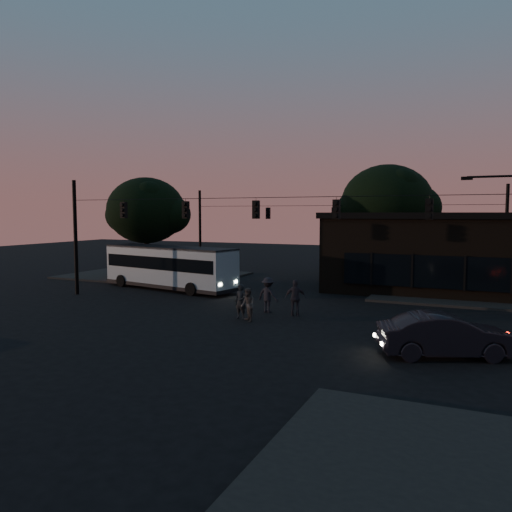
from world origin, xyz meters
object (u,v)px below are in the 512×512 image
at_px(building, 444,251).
at_px(pedestrian_c, 296,298).
at_px(pedestrian_d, 268,295).
at_px(bus, 169,265).
at_px(car, 446,336).
at_px(pedestrian_b, 248,305).
at_px(pedestrian_a, 241,302).

distance_m(building, pedestrian_c, 14.34).
bearing_deg(pedestrian_d, bus, -14.91).
height_order(car, pedestrian_b, pedestrian_b).
height_order(bus, car, bus).
relative_size(car, pedestrian_b, 2.96).
distance_m(car, pedestrian_d, 10.59).
bearing_deg(car, pedestrian_b, 52.70).
xyz_separation_m(building, pedestrian_b, (-8.14, -14.90, -1.87)).
xyz_separation_m(pedestrian_c, pedestrian_d, (-1.68, 0.30, -0.00)).
xyz_separation_m(bus, pedestrian_a, (8.94, -6.87, -0.81)).
bearing_deg(building, car, -86.00).
xyz_separation_m(car, pedestrian_b, (-9.36, 2.54, 0.02)).
bearing_deg(bus, pedestrian_c, -12.88).
distance_m(car, pedestrian_c, 8.98).
xyz_separation_m(car, pedestrian_c, (-7.63, 4.73, 0.14)).
xyz_separation_m(pedestrian_b, pedestrian_d, (0.04, 2.49, 0.12)).
bearing_deg(car, building, -18.10).
relative_size(building, pedestrian_d, 8.07).
bearing_deg(car, pedestrian_c, 36.10).
bearing_deg(pedestrian_c, pedestrian_b, 30.07).
bearing_deg(pedestrian_a, building, 64.30).
bearing_deg(pedestrian_d, pedestrian_c, -178.50).
distance_m(bus, pedestrian_b, 12.03).
relative_size(pedestrian_b, pedestrian_c, 0.87).
height_order(pedestrian_b, pedestrian_c, pedestrian_c).
distance_m(pedestrian_a, pedestrian_b, 0.72).
bearing_deg(building, pedestrian_b, -118.65).
relative_size(bus, pedestrian_c, 5.74).
distance_m(building, car, 17.58).
xyz_separation_m(bus, pedestrian_d, (9.57, -4.80, -0.74)).
relative_size(pedestrian_c, pedestrian_d, 1.01).
bearing_deg(pedestrian_a, car, -11.21).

